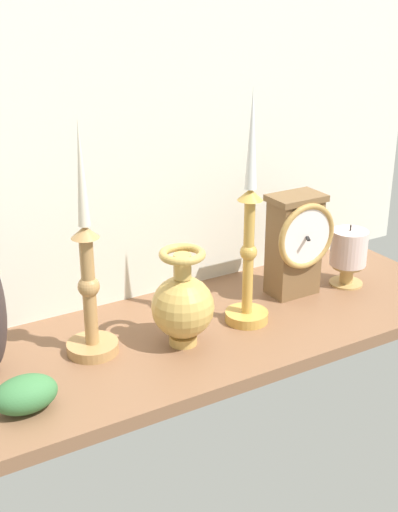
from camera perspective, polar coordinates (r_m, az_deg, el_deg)
name	(u,v)px	position (r cm, az deg, el deg)	size (l,w,h in cm)	color
ground_plane	(214,330)	(124.85, 1.23, -6.19)	(100.00, 36.00, 2.40)	brown
back_wall	(162,127)	(128.40, -3.06, 10.67)	(120.00, 2.00, 65.00)	silver
mantel_clock	(296,243)	(132.92, 8.07, 1.08)	(12.94, 9.29, 20.20)	brown
candlestick_tall_left	(249,245)	(119.71, 4.16, 0.89)	(7.87, 7.87, 42.24)	gold
candlestick_tall_center	(89,286)	(111.54, -9.17, -2.50)	(8.66, 8.66, 39.30)	#AD804C
brass_vase_bulbous	(183,304)	(114.75, -1.36, -3.99)	(10.66, 10.66, 17.16)	tan
pillar_candle_front	(348,253)	(140.56, 12.33, 0.26)	(7.34, 7.34, 12.72)	tan
ivy_sprig	(25,394)	(103.31, -14.25, -11.09)	(9.50, 6.65, 5.38)	#39713D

